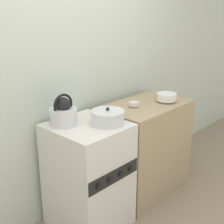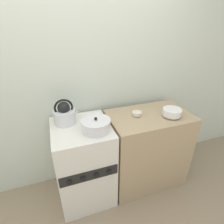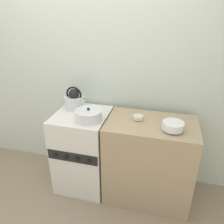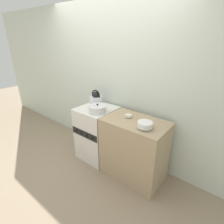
{
  "view_description": "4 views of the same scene",
  "coord_description": "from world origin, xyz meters",
  "px_view_note": "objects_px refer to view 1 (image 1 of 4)",
  "views": [
    {
      "loc": [
        -1.54,
        -1.41,
        1.78
      ],
      "look_at": [
        0.26,
        0.27,
        0.95
      ],
      "focal_mm": 50.0,
      "sensor_mm": 36.0,
      "label": 1
    },
    {
      "loc": [
        -0.18,
        -1.14,
        1.79
      ],
      "look_at": [
        0.32,
        0.3,
        1.01
      ],
      "focal_mm": 28.0,
      "sensor_mm": 36.0,
      "label": 2
    },
    {
      "loc": [
        0.84,
        -1.62,
        1.91
      ],
      "look_at": [
        0.34,
        0.28,
        0.98
      ],
      "focal_mm": 35.0,
      "sensor_mm": 36.0,
      "label": 3
    },
    {
      "loc": [
        1.81,
        -1.58,
        1.96
      ],
      "look_at": [
        0.34,
        0.26,
        0.94
      ],
      "focal_mm": 28.0,
      "sensor_mm": 36.0,
      "label": 4
    }
  ],
  "objects_px": {
    "stove": "(88,176)",
    "small_ceramic_bowl": "(134,104)",
    "enamel_bowl": "(167,97)",
    "cooking_pot": "(108,117)",
    "kettle": "(64,113)"
  },
  "relations": [
    {
      "from": "stove",
      "to": "kettle",
      "type": "distance_m",
      "value": 0.57
    },
    {
      "from": "cooking_pot",
      "to": "enamel_bowl",
      "type": "bearing_deg",
      "value": -0.96
    },
    {
      "from": "enamel_bowl",
      "to": "small_ceramic_bowl",
      "type": "distance_m",
      "value": 0.36
    },
    {
      "from": "kettle",
      "to": "cooking_pot",
      "type": "distance_m",
      "value": 0.34
    },
    {
      "from": "stove",
      "to": "enamel_bowl",
      "type": "distance_m",
      "value": 1.07
    },
    {
      "from": "kettle",
      "to": "small_ceramic_bowl",
      "type": "relative_size",
      "value": 2.6
    },
    {
      "from": "cooking_pot",
      "to": "small_ceramic_bowl",
      "type": "bearing_deg",
      "value": 14.33
    },
    {
      "from": "cooking_pot",
      "to": "small_ceramic_bowl",
      "type": "distance_m",
      "value": 0.49
    },
    {
      "from": "cooking_pot",
      "to": "enamel_bowl",
      "type": "height_order",
      "value": "cooking_pot"
    },
    {
      "from": "kettle",
      "to": "cooking_pot",
      "type": "xyz_separation_m",
      "value": [
        0.25,
        -0.23,
        -0.04
      ]
    },
    {
      "from": "stove",
      "to": "kettle",
      "type": "relative_size",
      "value": 3.48
    },
    {
      "from": "cooking_pot",
      "to": "stove",
      "type": "bearing_deg",
      "value": 140.43
    },
    {
      "from": "stove",
      "to": "cooking_pot",
      "type": "distance_m",
      "value": 0.53
    },
    {
      "from": "stove",
      "to": "small_ceramic_bowl",
      "type": "bearing_deg",
      "value": 1.63
    },
    {
      "from": "small_ceramic_bowl",
      "to": "cooking_pot",
      "type": "bearing_deg",
      "value": -165.67
    }
  ]
}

